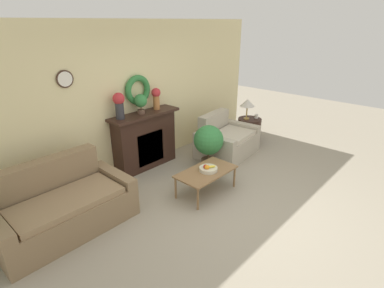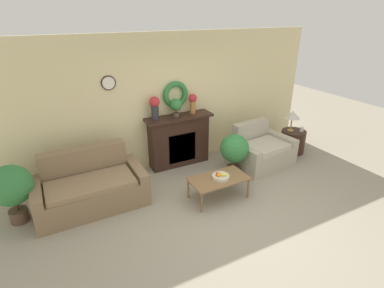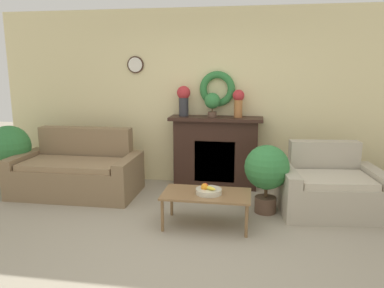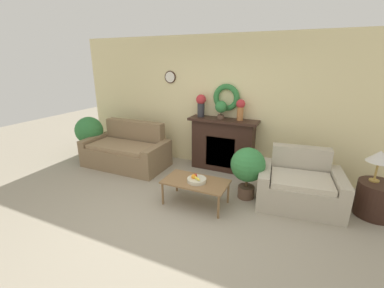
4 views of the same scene
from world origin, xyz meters
The scene contains 12 objects.
ground_plane centered at (0.00, 0.00, 0.00)m, with size 16.00×16.00×0.00m, color #9E937F.
wall_back centered at (0.00, 2.36, 1.35)m, with size 6.80×0.17×2.70m.
fireplace centered at (0.11, 2.15, 0.55)m, with size 1.40×0.41×1.09m.
couch_left centered at (-1.85, 1.51, 0.32)m, with size 1.78×0.96×0.93m.
loveseat_right centered at (1.66, 1.37, 0.30)m, with size 1.35×1.06×0.86m.
coffee_table centered at (0.16, 0.66, 0.36)m, with size 1.02×0.56×0.40m.
fruit_bowl centered at (0.18, 0.64, 0.44)m, with size 0.30×0.30×0.12m.
vase_on_mantel_left centered at (-0.39, 2.16, 1.36)m, with size 0.20×0.20×0.46m.
vase_on_mantel_right centered at (0.44, 2.16, 1.33)m, with size 0.17×0.17×0.41m.
potted_plant_on_mantel centered at (0.05, 2.14, 1.32)m, with size 0.24×0.24×0.36m.
potted_plant_floor_by_couch centered at (-2.96, 1.56, 0.62)m, with size 0.63×0.63×0.97m.
potted_plant_floor_by_loveseat centered at (0.86, 1.20, 0.56)m, with size 0.56×0.56×0.88m.
Camera 3 is at (0.68, -3.42, 1.82)m, focal length 35.00 mm.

